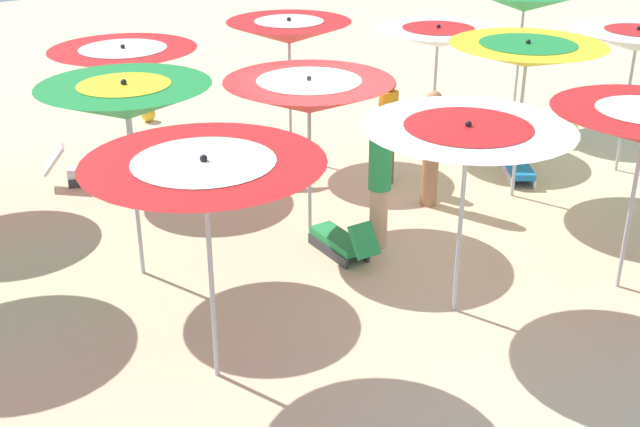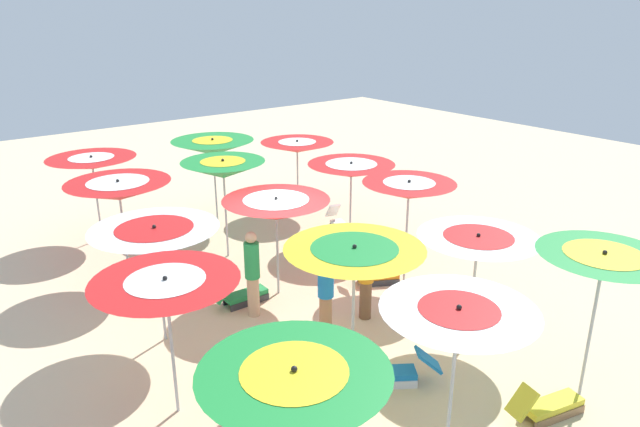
% 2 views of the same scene
% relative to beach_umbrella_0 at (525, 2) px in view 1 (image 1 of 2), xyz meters
% --- Properties ---
extents(ground, '(41.21, 41.21, 0.04)m').
position_rel_beach_umbrella_0_xyz_m(ground, '(1.81, -5.45, -2.30)').
color(ground, beige).
extents(beach_umbrella_0, '(1.93, 1.93, 2.51)m').
position_rel_beach_umbrella_0_xyz_m(beach_umbrella_0, '(0.00, 0.00, 0.00)').
color(beach_umbrella_0, '#B2B2B7').
rests_on(beach_umbrella_0, ground).
extents(beach_umbrella_1, '(2.13, 2.13, 2.13)m').
position_rel_beach_umbrella_0_xyz_m(beach_umbrella_1, '(0.10, -2.13, -0.37)').
color(beach_umbrella_1, '#B2B2B7').
rests_on(beach_umbrella_1, ground).
extents(beach_umbrella_2, '(2.01, 2.01, 2.38)m').
position_rel_beach_umbrella_0_xyz_m(beach_umbrella_2, '(-0.72, -4.57, -0.14)').
color(beach_umbrella_2, '#B2B2B7').
rests_on(beach_umbrella_2, ground).
extents(beach_umbrella_3, '(2.22, 2.22, 2.16)m').
position_rel_beach_umbrella_0_xyz_m(beach_umbrella_3, '(-1.32, -7.13, -0.35)').
color(beach_umbrella_3, '#B2B2B7').
rests_on(beach_umbrella_3, ground).
extents(beach_umbrella_5, '(2.00, 2.00, 2.36)m').
position_rel_beach_umbrella_0_xyz_m(beach_umbrella_5, '(2.74, -0.42, -0.14)').
color(beach_umbrella_5, '#B2B2B7').
rests_on(beach_umbrella_5, ground).
extents(beach_umbrella_6, '(2.22, 2.22, 2.39)m').
position_rel_beach_umbrella_0_xyz_m(beach_umbrella_6, '(2.53, -2.62, -0.11)').
color(beach_umbrella_6, '#B2B2B7').
rests_on(beach_umbrella_6, ground).
extents(beach_umbrella_7, '(2.22, 2.22, 2.19)m').
position_rel_beach_umbrella_0_xyz_m(beach_umbrella_7, '(1.83, -5.84, -0.36)').
color(beach_umbrella_7, '#B2B2B7').
rests_on(beach_umbrella_7, ground).
extents(beach_umbrella_8, '(1.99, 1.99, 2.48)m').
position_rel_beach_umbrella_0_xyz_m(beach_umbrella_8, '(1.71, -8.25, -0.06)').
color(beach_umbrella_8, '#B2B2B7').
rests_on(beach_umbrella_8, ground).
extents(beach_umbrella_12, '(2.25, 2.25, 2.28)m').
position_rel_beach_umbrella_0_xyz_m(beach_umbrella_12, '(4.53, -5.61, -0.24)').
color(beach_umbrella_12, '#B2B2B7').
rests_on(beach_umbrella_12, ground).
extents(beach_umbrella_13, '(2.22, 2.22, 2.37)m').
position_rel_beach_umbrella_0_xyz_m(beach_umbrella_13, '(4.14, -8.46, -0.16)').
color(beach_umbrella_13, '#B2B2B7').
rests_on(beach_umbrella_13, ground).
extents(lounger_0, '(1.20, 0.97, 0.60)m').
position_rel_beach_umbrella_0_xyz_m(lounger_0, '(2.05, -2.01, -2.07)').
color(lounger_0, silver).
rests_on(lounger_0, ground).
extents(lounger_1, '(1.18, 0.39, 0.61)m').
position_rel_beach_umbrella_0_xyz_m(lounger_1, '(2.70, -5.91, -2.08)').
color(lounger_1, '#333338').
rests_on(lounger_1, ground).
extents(lounger_2, '(0.66, 1.29, 0.67)m').
position_rel_beach_umbrella_0_xyz_m(lounger_2, '(-1.56, -7.81, -2.07)').
color(lounger_2, '#333338').
rests_on(lounger_2, ground).
extents(lounger_3, '(1.26, 0.90, 0.61)m').
position_rel_beach_umbrella_0_xyz_m(lounger_3, '(-0.10, -4.90, -2.08)').
color(lounger_3, '#333338').
rests_on(lounger_3, ground).
extents(lounger_4, '(1.34, 0.63, 0.65)m').
position_rel_beach_umbrella_0_xyz_m(lounger_4, '(0.90, -0.03, -2.08)').
color(lounger_4, olive).
rests_on(lounger_4, ground).
extents(beachgoer_0, '(0.30, 0.30, 1.79)m').
position_rel_beach_umbrella_0_xyz_m(beachgoer_0, '(2.75, -5.36, -1.34)').
color(beachgoer_0, '#D8A87F').
rests_on(beachgoer_0, ground).
extents(beachgoer_1, '(0.30, 0.30, 1.74)m').
position_rel_beach_umbrella_0_xyz_m(beachgoer_1, '(2.08, -3.90, -1.37)').
color(beachgoer_1, '#A3704C').
rests_on(beachgoer_1, ground).
extents(beachgoer_2, '(0.30, 0.30, 1.71)m').
position_rel_beach_umbrella_0_xyz_m(beachgoer_2, '(1.06, -3.91, -1.39)').
color(beachgoer_2, brown).
rests_on(beachgoer_2, ground).
extents(beach_ball, '(0.28, 0.28, 0.28)m').
position_rel_beach_umbrella_0_xyz_m(beach_ball, '(-3.93, -5.82, -2.14)').
color(beach_ball, yellow).
rests_on(beach_ball, ground).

